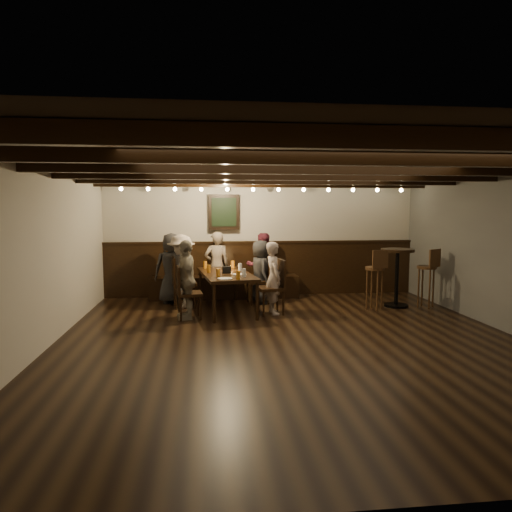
{
  "coord_description": "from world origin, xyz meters",
  "views": [
    {
      "loc": [
        -1.16,
        -6.0,
        1.83
      ],
      "look_at": [
        -0.37,
        1.3,
        1.06
      ],
      "focal_mm": 32.0,
      "sensor_mm": 36.0,
      "label": 1
    }
  ],
  "objects": [
    {
      "name": "pint_d",
      "position": [
        -0.55,
        2.3,
        0.75
      ],
      "size": [
        0.07,
        0.07,
        0.14
      ],
      "primitive_type": "cylinder",
      "color": "silver",
      "rests_on": "dining_table"
    },
    {
      "name": "condiment_caddy",
      "position": [
        -0.81,
        2.01,
        0.74
      ],
      "size": [
        0.15,
        0.1,
        0.12
      ],
      "primitive_type": "cube",
      "color": "black",
      "rests_on": "dining_table"
    },
    {
      "name": "plate_far",
      "position": [
        -0.6,
        1.79,
        0.69
      ],
      "size": [
        0.24,
        0.24,
        0.01
      ],
      "primitive_type": "cylinder",
      "color": "white",
      "rests_on": "dining_table"
    },
    {
      "name": "person_bench_left",
      "position": [
        -1.83,
        2.83,
        0.68
      ],
      "size": [
        0.72,
        0.52,
        1.36
      ],
      "primitive_type": "imported",
      "rotation": [
        0.0,
        0.0,
        3.28
      ],
      "color": "#272729",
      "rests_on": "floor"
    },
    {
      "name": "pint_f",
      "position": [
        -0.54,
        1.54,
        0.75
      ],
      "size": [
        0.07,
        0.07,
        0.14
      ],
      "primitive_type": "cylinder",
      "color": "silver",
      "rests_on": "dining_table"
    },
    {
      "name": "person_bench_centre",
      "position": [
        -0.96,
        3.1,
        0.68
      ],
      "size": [
        0.54,
        0.39,
        1.37
      ],
      "primitive_type": "imported",
      "rotation": [
        0.0,
        0.0,
        3.28
      ],
      "color": "gray",
      "rests_on": "floor"
    },
    {
      "name": "person_left_far",
      "position": [
        -1.5,
        1.51,
        0.66
      ],
      "size": [
        0.42,
        0.81,
        1.31
      ],
      "primitive_type": "imported",
      "rotation": [
        0.0,
        0.0,
        -1.43
      ],
      "color": "gray",
      "rests_on": "floor"
    },
    {
      "name": "room",
      "position": [
        -0.29,
        2.21,
        1.07
      ],
      "size": [
        7.0,
        7.0,
        7.0
      ],
      "color": "black",
      "rests_on": "ground"
    },
    {
      "name": "candle",
      "position": [
        -0.74,
        2.37,
        0.71
      ],
      "size": [
        0.05,
        0.05,
        0.05
      ],
      "primitive_type": "cylinder",
      "color": "beige",
      "rests_on": "dining_table"
    },
    {
      "name": "pint_b",
      "position": [
        -0.66,
        2.74,
        0.75
      ],
      "size": [
        0.07,
        0.07,
        0.14
      ],
      "primitive_type": "cylinder",
      "color": "#BF7219",
      "rests_on": "dining_table"
    },
    {
      "name": "pint_g",
      "position": [
        -0.66,
        1.27,
        0.75
      ],
      "size": [
        0.07,
        0.07,
        0.14
      ],
      "primitive_type": "cylinder",
      "color": "#BF7219",
      "rests_on": "dining_table"
    },
    {
      "name": "pint_e",
      "position": [
        -0.97,
        1.58,
        0.75
      ],
      "size": [
        0.07,
        0.07,
        0.14
      ],
      "primitive_type": "cylinder",
      "color": "#BF7219",
      "rests_on": "dining_table"
    },
    {
      "name": "chair_right_far",
      "position": [
        -0.04,
        1.71,
        0.29
      ],
      "size": [
        0.49,
        0.49,
        0.94
      ],
      "rotation": [
        0.0,
        0.0,
        1.71
      ],
      "color": "black",
      "rests_on": "floor"
    },
    {
      "name": "person_right_far",
      "position": [
        -0.01,
        1.72,
        0.63
      ],
      "size": [
        0.36,
        0.49,
        1.26
      ],
      "primitive_type": "imported",
      "rotation": [
        0.0,
        0.0,
        1.71
      ],
      "color": "#A9988F",
      "rests_on": "floor"
    },
    {
      "name": "chair_right_near",
      "position": [
        -0.17,
        2.6,
        0.28
      ],
      "size": [
        0.46,
        0.46,
        0.9
      ],
      "rotation": [
        0.0,
        0.0,
        1.71
      ],
      "color": "black",
      "rests_on": "floor"
    },
    {
      "name": "person_bench_right",
      "position": [
        -0.05,
        3.07,
        0.67
      ],
      "size": [
        0.71,
        0.59,
        1.33
      ],
      "primitive_type": "imported",
      "rotation": [
        0.0,
        0.0,
        3.28
      ],
      "color": "maroon",
      "rests_on": "floor"
    },
    {
      "name": "pint_a",
      "position": [
        -1.19,
        2.71,
        0.75
      ],
      "size": [
        0.07,
        0.07,
        0.14
      ],
      "primitive_type": "cylinder",
      "color": "#BF7219",
      "rests_on": "dining_table"
    },
    {
      "name": "plate_near",
      "position": [
        -0.87,
        1.35,
        0.69
      ],
      "size": [
        0.24,
        0.24,
        0.01
      ],
      "primitive_type": "cylinder",
      "color": "white",
      "rests_on": "dining_table"
    },
    {
      "name": "person_right_near",
      "position": [
        -0.14,
        2.61,
        0.61
      ],
      "size": [
        0.47,
        0.64,
        1.22
      ],
      "primitive_type": "imported",
      "rotation": [
        0.0,
        0.0,
        1.71
      ],
      "color": "#252528",
      "rests_on": "floor"
    },
    {
      "name": "high_top_table",
      "position": [
        2.35,
        2.04,
        0.71
      ],
      "size": [
        0.61,
        0.61,
        1.08
      ],
      "color": "black",
      "rests_on": "floor"
    },
    {
      "name": "bar_stool_right",
      "position": [
        2.85,
        1.89,
        0.41
      ],
      "size": [
        0.39,
        0.4,
        1.1
      ],
      "rotation": [
        0.0,
        0.0,
        0.48
      ],
      "color": "#372211",
      "rests_on": "floor"
    },
    {
      "name": "chair_left_near",
      "position": [
        -1.59,
        2.41,
        0.29
      ],
      "size": [
        0.48,
        0.48,
        0.93
      ],
      "rotation": [
        0.0,
        0.0,
        -1.43
      ],
      "color": "black",
      "rests_on": "floor"
    },
    {
      "name": "chair_left_far",
      "position": [
        -1.47,
        1.52,
        0.27
      ],
      "size": [
        0.45,
        0.45,
        0.88
      ],
      "rotation": [
        0.0,
        0.0,
        -1.43
      ],
      "color": "black",
      "rests_on": "floor"
    },
    {
      "name": "dining_table",
      "position": [
        -0.82,
        2.06,
        0.62
      ],
      "size": [
        1.06,
        1.91,
        0.68
      ],
      "rotation": [
        0.0,
        0.0,
        0.14
      ],
      "color": "black",
      "rests_on": "floor"
    },
    {
      "name": "pint_c",
      "position": [
        -1.13,
        2.12,
        0.75
      ],
      "size": [
        0.07,
        0.07,
        0.14
      ],
      "primitive_type": "cylinder",
      "color": "#BF7219",
      "rests_on": "dining_table"
    },
    {
      "name": "person_left_near",
      "position": [
        -1.62,
        2.4,
        0.68
      ],
      "size": [
        0.62,
        0.94,
        1.35
      ],
      "primitive_type": "imported",
      "rotation": [
        0.0,
        0.0,
        -1.43
      ],
      "color": "#A99C8F",
      "rests_on": "floor"
    },
    {
      "name": "bar_stool_left",
      "position": [
        1.85,
        1.84,
        0.41
      ],
      "size": [
        0.35,
        0.37,
        1.1
      ],
      "rotation": [
        0.0,
        0.0,
        0.18
      ],
      "color": "#372211",
      "rests_on": "floor"
    }
  ]
}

